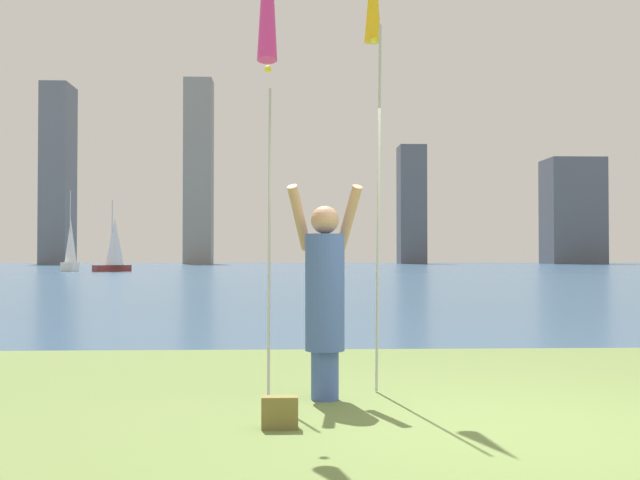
{
  "coord_description": "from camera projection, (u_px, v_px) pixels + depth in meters",
  "views": [
    {
      "loc": [
        -1.56,
        -5.36,
        1.23
      ],
      "look_at": [
        -0.89,
        11.82,
        1.57
      ],
      "focal_mm": 42.86,
      "sensor_mm": 36.0,
      "label": 1
    }
  ],
  "objects": [
    {
      "name": "ground",
      "position": [
        311.0,
        273.0,
        56.3
      ],
      "size": [
        120.0,
        138.0,
        0.12
      ],
      "color": "#5B7038"
    },
    {
      "name": "person",
      "position": [
        325.0,
        293.0,
        6.49
      ],
      "size": [
        0.67,
        0.5,
        1.84
      ],
      "rotation": [
        0.0,
        0.0,
        -0.06
      ],
      "color": "#3F59A5",
      "rests_on": "ground"
    },
    {
      "name": "kite_flag_right",
      "position": [
        374.0,
        0.0,
        7.09
      ],
      "size": [
        0.16,
        0.7,
        4.26
      ],
      "color": "#B2B2B7",
      "rests_on": "ground"
    },
    {
      "name": "bag",
      "position": [
        280.0,
        412.0,
        5.39
      ],
      "size": [
        0.26,
        0.12,
        0.23
      ],
      "color": "olive",
      "rests_on": "ground"
    },
    {
      "name": "sailboat_0",
      "position": [
        70.0,
        248.0,
        57.93
      ],
      "size": [
        0.96,
        1.79,
        6.13
      ],
      "color": "white",
      "rests_on": "ground"
    },
    {
      "name": "sailboat_7",
      "position": [
        114.0,
        245.0,
        57.46
      ],
      "size": [
        2.73,
        2.38,
        5.35
      ],
      "color": "maroon",
      "rests_on": "ground"
    },
    {
      "name": "skyline_tower_0",
      "position": [
        58.0,
        174.0,
        107.34
      ],
      "size": [
        3.74,
        5.87,
        25.25
      ],
      "color": "slate",
      "rests_on": "ground"
    },
    {
      "name": "skyline_tower_1",
      "position": [
        199.0,
        172.0,
        108.06
      ],
      "size": [
        3.91,
        3.86,
        26.16
      ],
      "color": "gray",
      "rests_on": "ground"
    },
    {
      "name": "skyline_tower_2",
      "position": [
        412.0,
        205.0,
        110.69
      ],
      "size": [
        3.79,
        4.5,
        17.09
      ],
      "color": "#565B66",
      "rests_on": "ground"
    },
    {
      "name": "skyline_tower_3",
      "position": [
        573.0,
        211.0,
        109.61
      ],
      "size": [
        7.79,
        6.55,
        15.04
      ],
      "color": "#565B66",
      "rests_on": "ground"
    }
  ]
}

